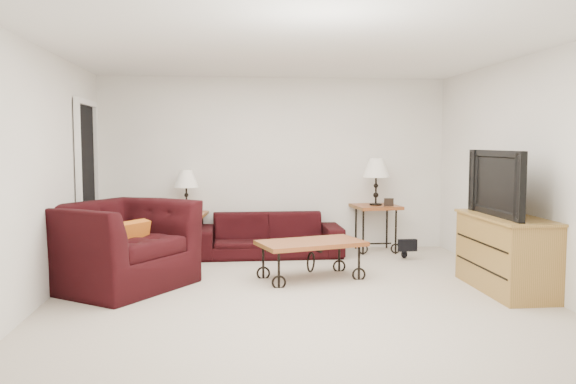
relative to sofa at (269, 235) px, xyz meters
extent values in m
plane|color=beige|center=(0.13, -2.02, -0.29)|extent=(5.00, 5.00, 0.00)
cube|color=white|center=(0.13, 0.48, 0.96)|extent=(5.00, 0.02, 2.50)
cube|color=white|center=(0.13, -4.52, 0.96)|extent=(5.00, 0.02, 2.50)
cube|color=white|center=(-2.37, -2.02, 0.96)|extent=(0.02, 5.00, 2.50)
cube|color=white|center=(2.63, -2.02, 0.96)|extent=(0.02, 5.00, 2.50)
plane|color=white|center=(0.13, -2.02, 2.21)|extent=(5.00, 5.00, 0.00)
cube|color=black|center=(-2.34, -0.37, 0.73)|extent=(0.08, 0.94, 2.04)
imported|color=black|center=(0.00, 0.00, 0.00)|extent=(2.00, 0.78, 0.59)
cube|color=brown|center=(-1.13, 0.18, 0.00)|extent=(0.61, 0.61, 0.59)
cube|color=brown|center=(1.55, 0.18, 0.04)|extent=(0.68, 0.68, 0.67)
cube|color=black|center=(-1.28, 0.03, 0.35)|extent=(0.12, 0.02, 0.10)
cube|color=black|center=(1.70, 0.03, 0.43)|extent=(0.14, 0.03, 0.11)
cube|color=brown|center=(0.38, -1.42, -0.07)|extent=(1.31, 0.95, 0.44)
imported|color=black|center=(-1.75, -1.58, 0.17)|extent=(1.83, 1.87, 0.92)
cube|color=#B05716|center=(-1.60, -1.63, 0.23)|extent=(0.33, 0.40, 0.42)
cube|color=#A0733B|center=(2.36, -2.16, 0.11)|extent=(0.56, 1.33, 0.80)
imported|color=black|center=(2.34, -2.16, 0.85)|extent=(0.16, 1.19, 0.69)
ellipsoid|color=black|center=(1.81, -0.37, -0.04)|extent=(0.42, 0.35, 0.50)
camera|label=1|loc=(-0.57, -8.01, 1.28)|focal=36.60mm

